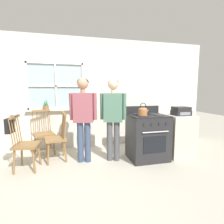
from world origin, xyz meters
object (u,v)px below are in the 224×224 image
object	(u,v)px
chair_near_wall	(44,134)
handbag	(10,125)
chair_by_window	(25,145)
potted_plant	(46,106)
side_counter	(179,135)
person_teen_center	(113,112)
kettle	(143,111)
person_elderly_left	(83,111)
chair_center_cluster	(57,139)
stove	(147,136)
stereo	(181,111)

from	to	relation	value
chair_near_wall	handbag	world-z (taller)	same
chair_by_window	handbag	bearing A→B (deg)	90.00
potted_plant	side_counter	world-z (taller)	potted_plant
chair_by_window	person_teen_center	world-z (taller)	person_teen_center
chair_by_window	kettle	world-z (taller)	kettle
chair_near_wall	person_elderly_left	distance (m)	1.21
chair_center_cluster	stove	distance (m)	1.86
potted_plant	side_counter	bearing A→B (deg)	-21.23
stove	side_counter	xyz separation A→B (m)	(0.74, -0.02, -0.02)
chair_near_wall	handbag	xyz separation A→B (m)	(-0.44, -0.73, 0.37)
person_elderly_left	stove	xyz separation A→B (m)	(1.29, -0.15, -0.55)
chair_near_wall	potted_plant	xyz separation A→B (m)	(0.05, 0.26, 0.60)
chair_by_window	kettle	bearing A→B (deg)	-88.16
person_teen_center	kettle	bearing A→B (deg)	-2.59
person_elderly_left	stereo	xyz separation A→B (m)	(2.04, -0.19, -0.03)
person_teen_center	kettle	distance (m)	0.58
chair_center_cluster	person_elderly_left	bearing A→B (deg)	59.46
chair_center_cluster	kettle	world-z (taller)	kettle
chair_near_wall	chair_center_cluster	world-z (taller)	same
person_elderly_left	person_teen_center	bearing A→B (deg)	5.05
stove	handbag	bearing A→B (deg)	178.16
person_teen_center	potted_plant	size ratio (longest dim) A/B	6.34
potted_plant	stereo	distance (m)	3.04
person_teen_center	stereo	xyz separation A→B (m)	(1.46, -0.12, -0.02)
handbag	stereo	size ratio (longest dim) A/B	0.90
side_counter	stereo	xyz separation A→B (m)	(0.00, -0.02, 0.54)
person_elderly_left	chair_by_window	bearing A→B (deg)	-162.44
side_counter	handbag	bearing A→B (deg)	178.23
stove	potted_plant	bearing A→B (deg)	152.65
chair_by_window	handbag	xyz separation A→B (m)	(-0.23, 0.03, 0.37)
potted_plant	person_elderly_left	bearing A→B (deg)	-49.47
chair_center_cluster	person_elderly_left	distance (m)	0.80
handbag	stove	bearing A→B (deg)	-1.84
person_elderly_left	side_counter	xyz separation A→B (m)	(2.04, -0.17, -0.57)
chair_center_cluster	handbag	xyz separation A→B (m)	(-0.75, -0.27, 0.37)
handbag	stereo	bearing A→B (deg)	-2.13
kettle	stereo	world-z (taller)	kettle
chair_by_window	potted_plant	size ratio (longest dim) A/B	3.82
person_elderly_left	stereo	size ratio (longest dim) A/B	4.89
person_elderly_left	stereo	world-z (taller)	person_elderly_left
side_counter	chair_near_wall	bearing A→B (deg)	163.82
stove	chair_center_cluster	bearing A→B (deg)	169.08
person_elderly_left	handbag	bearing A→B (deg)	-164.63
kettle	side_counter	size ratio (longest dim) A/B	0.27
chair_center_cluster	stove	size ratio (longest dim) A/B	0.91
kettle	handbag	bearing A→B (deg)	174.91
chair_center_cluster	handbag	bearing A→B (deg)	-80.24
person_teen_center	side_counter	world-z (taller)	person_teen_center
stove	stereo	distance (m)	0.90
chair_near_wall	person_elderly_left	size ratio (longest dim) A/B	0.60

